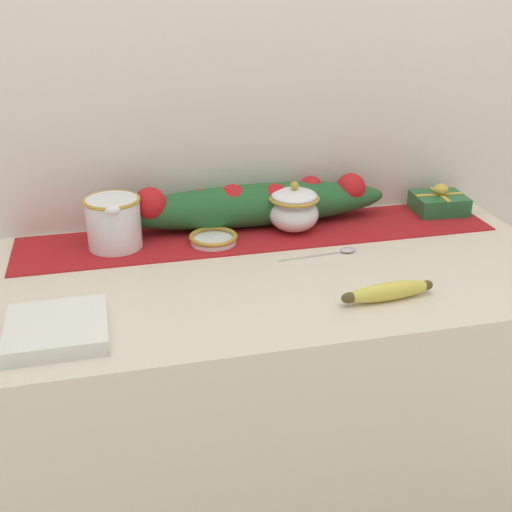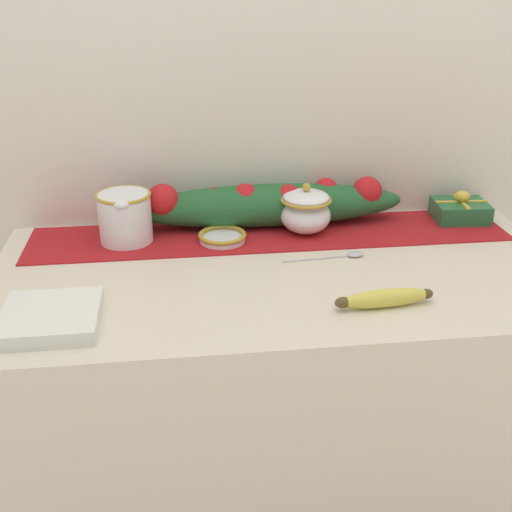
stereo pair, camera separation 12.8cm
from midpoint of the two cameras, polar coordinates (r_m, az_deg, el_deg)
countertop at (r=1.59m, az=-0.44°, el=-16.15°), size 1.21×0.61×0.91m
back_wall at (r=1.56m, az=-3.32°, el=13.54°), size 2.01×0.04×2.40m
table_runner at (r=1.51m, az=-2.13°, el=1.93°), size 1.12×0.21×0.00m
cream_pitcher at (r=1.46m, az=-15.01°, el=2.98°), size 0.12×0.15×0.12m
sugar_bowl at (r=1.51m, az=0.97°, el=4.16°), size 0.12×0.12×0.12m
small_dish at (r=1.46m, az=-6.32°, el=1.51°), size 0.11×0.11×0.02m
banana at (r=1.22m, az=8.75°, el=-3.21°), size 0.19×0.05×0.03m
spoon at (r=1.42m, az=5.07°, el=0.39°), size 0.18×0.03×0.01m
napkin_stack at (r=1.17m, az=-20.32°, el=-6.19°), size 0.17×0.17×0.03m
gift_box at (r=1.68m, az=13.90°, el=4.60°), size 0.13×0.12×0.07m
poinsettia_garland at (r=1.54m, az=-2.58°, el=4.65°), size 0.66×0.11×0.12m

